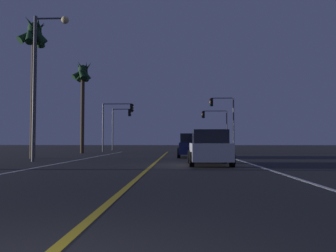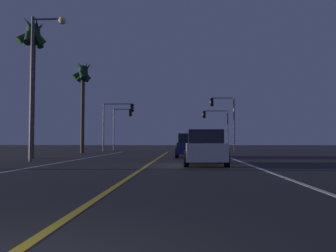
{
  "view_description": "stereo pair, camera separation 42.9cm",
  "coord_description": "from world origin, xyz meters",
  "px_view_note": "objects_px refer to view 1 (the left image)",
  "views": [
    {
      "loc": [
        1.33,
        -2.46,
        1.16
      ],
      "look_at": [
        0.12,
        31.95,
        2.71
      ],
      "focal_mm": 36.29,
      "sensor_mm": 36.0,
      "label": 1
    },
    {
      "loc": [
        1.76,
        -2.46,
        1.16
      ],
      "look_at": [
        0.12,
        31.95,
        2.71
      ],
      "focal_mm": 36.29,
      "sensor_mm": 36.0,
      "label": 2
    }
  ],
  "objects_px": {
    "car_lead_same_lane": "(209,148)",
    "traffic_light_far_right": "(214,121)",
    "street_lamp_left_mid": "(42,69)",
    "palm_tree_left_far": "(83,79)",
    "traffic_light_near_right": "(223,112)",
    "palm_tree_left_mid": "(34,44)",
    "traffic_light_near_left": "(118,116)",
    "traffic_light_far_left": "(122,120)",
    "car_ahead_far": "(191,146)"
  },
  "relations": [
    {
      "from": "car_ahead_far",
      "to": "street_lamp_left_mid",
      "type": "xyz_separation_m",
      "value": [
        -8.76,
        -5.48,
        4.47
      ]
    },
    {
      "from": "traffic_light_near_right",
      "to": "traffic_light_far_left",
      "type": "relative_size",
      "value": 1.13
    },
    {
      "from": "car_lead_same_lane",
      "to": "traffic_light_near_left",
      "type": "bearing_deg",
      "value": 21.72
    },
    {
      "from": "traffic_light_far_left",
      "to": "street_lamp_left_mid",
      "type": "height_order",
      "value": "street_lamp_left_mid"
    },
    {
      "from": "traffic_light_far_right",
      "to": "palm_tree_left_far",
      "type": "relative_size",
      "value": 0.56
    },
    {
      "from": "car_lead_same_lane",
      "to": "traffic_light_near_left",
      "type": "distance_m",
      "value": 22.79
    },
    {
      "from": "traffic_light_far_left",
      "to": "street_lamp_left_mid",
      "type": "xyz_separation_m",
      "value": [
        -0.48,
        -23.95,
        1.38
      ]
    },
    {
      "from": "traffic_light_near_right",
      "to": "street_lamp_left_mid",
      "type": "xyz_separation_m",
      "value": [
        -12.66,
        -18.45,
        0.91
      ]
    },
    {
      "from": "street_lamp_left_mid",
      "to": "palm_tree_left_far",
      "type": "distance_m",
      "value": 13.72
    },
    {
      "from": "car_ahead_far",
      "to": "palm_tree_left_mid",
      "type": "bearing_deg",
      "value": 102.08
    },
    {
      "from": "traffic_light_near_left",
      "to": "street_lamp_left_mid",
      "type": "height_order",
      "value": "street_lamp_left_mid"
    },
    {
      "from": "car_lead_same_lane",
      "to": "palm_tree_left_far",
      "type": "xyz_separation_m",
      "value": [
        -10.89,
        16.01,
        6.4
      ]
    },
    {
      "from": "car_ahead_far",
      "to": "street_lamp_left_mid",
      "type": "bearing_deg",
      "value": 122.04
    },
    {
      "from": "traffic_light_near_right",
      "to": "traffic_light_near_left",
      "type": "relative_size",
      "value": 1.11
    },
    {
      "from": "traffic_light_near_right",
      "to": "traffic_light_far_right",
      "type": "distance_m",
      "value": 5.55
    },
    {
      "from": "car_lead_same_lane",
      "to": "car_ahead_far",
      "type": "relative_size",
      "value": 1.0
    },
    {
      "from": "traffic_light_far_right",
      "to": "palm_tree_left_mid",
      "type": "relative_size",
      "value": 0.52
    },
    {
      "from": "palm_tree_left_mid",
      "to": "traffic_light_near_right",
      "type": "bearing_deg",
      "value": 46.34
    },
    {
      "from": "traffic_light_far_left",
      "to": "car_ahead_far",
      "type": "bearing_deg",
      "value": -65.83
    },
    {
      "from": "traffic_light_near_left",
      "to": "traffic_light_far_left",
      "type": "xyz_separation_m",
      "value": [
        -0.54,
        5.5,
        -0.1
      ]
    },
    {
      "from": "traffic_light_near_right",
      "to": "street_lamp_left_mid",
      "type": "relative_size",
      "value": 0.71
    },
    {
      "from": "traffic_light_far_right",
      "to": "palm_tree_left_mid",
      "type": "distance_m",
      "value": 25.43
    },
    {
      "from": "car_lead_same_lane",
      "to": "traffic_light_far_left",
      "type": "height_order",
      "value": "traffic_light_far_left"
    },
    {
      "from": "traffic_light_far_right",
      "to": "street_lamp_left_mid",
      "type": "relative_size",
      "value": 0.6
    },
    {
      "from": "car_ahead_far",
      "to": "traffic_light_near_right",
      "type": "distance_m",
      "value": 13.99
    },
    {
      "from": "car_lead_same_lane",
      "to": "traffic_light_far_right",
      "type": "relative_size",
      "value": 0.85
    },
    {
      "from": "traffic_light_far_right",
      "to": "palm_tree_left_mid",
      "type": "xyz_separation_m",
      "value": [
        -14.18,
        -20.74,
        3.92
      ]
    },
    {
      "from": "palm_tree_left_mid",
      "to": "traffic_light_far_right",
      "type": "bearing_deg",
      "value": 55.65
    },
    {
      "from": "traffic_light_near_left",
      "to": "palm_tree_left_far",
      "type": "distance_m",
      "value": 6.42
    },
    {
      "from": "traffic_light_far_right",
      "to": "palm_tree_left_far",
      "type": "bearing_deg",
      "value": 37.1
    },
    {
      "from": "street_lamp_left_mid",
      "to": "palm_tree_left_far",
      "type": "xyz_separation_m",
      "value": [
        -1.52,
        13.5,
        1.93
      ]
    },
    {
      "from": "car_lead_same_lane",
      "to": "palm_tree_left_mid",
      "type": "bearing_deg",
      "value": 63.06
    },
    {
      "from": "palm_tree_left_far",
      "to": "traffic_light_near_left",
      "type": "bearing_deg",
      "value": 62.81
    },
    {
      "from": "car_lead_same_lane",
      "to": "palm_tree_left_mid",
      "type": "xyz_separation_m",
      "value": [
        -11.25,
        5.72,
        6.87
      ]
    },
    {
      "from": "traffic_light_near_right",
      "to": "traffic_light_near_left",
      "type": "height_order",
      "value": "traffic_light_near_right"
    },
    {
      "from": "palm_tree_left_far",
      "to": "street_lamp_left_mid",
      "type": "bearing_deg",
      "value": -83.56
    },
    {
      "from": "car_ahead_far",
      "to": "traffic_light_far_right",
      "type": "bearing_deg",
      "value": -10.82
    },
    {
      "from": "traffic_light_near_right",
      "to": "traffic_light_near_left",
      "type": "xyz_separation_m",
      "value": [
        -11.64,
        0.0,
        -0.36
      ]
    },
    {
      "from": "car_ahead_far",
      "to": "car_lead_same_lane",
      "type": "bearing_deg",
      "value": -175.69
    },
    {
      "from": "car_lead_same_lane",
      "to": "traffic_light_far_right",
      "type": "distance_m",
      "value": 26.78
    },
    {
      "from": "traffic_light_near_right",
      "to": "palm_tree_left_mid",
      "type": "height_order",
      "value": "palm_tree_left_mid"
    },
    {
      "from": "car_ahead_far",
      "to": "traffic_light_near_right",
      "type": "bearing_deg",
      "value": -16.74
    },
    {
      "from": "car_lead_same_lane",
      "to": "street_lamp_left_mid",
      "type": "relative_size",
      "value": 0.51
    },
    {
      "from": "traffic_light_far_right",
      "to": "street_lamp_left_mid",
      "type": "bearing_deg",
      "value": 62.83
    },
    {
      "from": "traffic_light_far_right",
      "to": "palm_tree_left_far",
      "type": "distance_m",
      "value": 17.66
    },
    {
      "from": "traffic_light_near_right",
      "to": "palm_tree_left_far",
      "type": "xyz_separation_m",
      "value": [
        -14.18,
        -4.95,
        2.84
      ]
    },
    {
      "from": "car_ahead_far",
      "to": "palm_tree_left_far",
      "type": "xyz_separation_m",
      "value": [
        -10.29,
        8.01,
        6.4
      ]
    },
    {
      "from": "traffic_light_far_left",
      "to": "palm_tree_left_far",
      "type": "height_order",
      "value": "palm_tree_left_far"
    },
    {
      "from": "traffic_light_near_left",
      "to": "traffic_light_far_left",
      "type": "relative_size",
      "value": 1.01
    },
    {
      "from": "car_ahead_far",
      "to": "street_lamp_left_mid",
      "type": "height_order",
      "value": "street_lamp_left_mid"
    }
  ]
}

